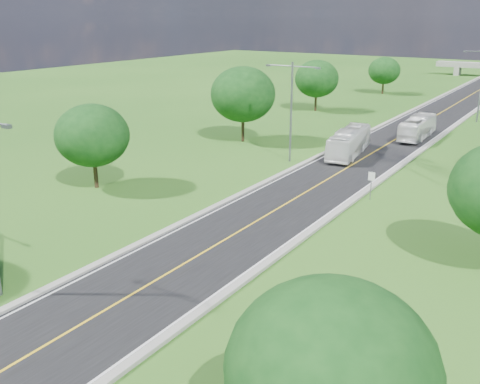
% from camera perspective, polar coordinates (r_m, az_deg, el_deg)
% --- Properties ---
extents(ground, '(260.00, 260.00, 0.00)m').
position_cam_1_polar(ground, '(66.74, 16.04, 5.25)').
color(ground, '#255417').
rests_on(ground, ground).
extents(road, '(8.00, 150.00, 0.06)m').
position_cam_1_polar(road, '(72.37, 17.52, 6.13)').
color(road, black).
rests_on(road, ground).
extents(curb_left, '(0.50, 150.00, 0.22)m').
position_cam_1_polar(curb_left, '(73.59, 14.34, 6.66)').
color(curb_left, gray).
rests_on(curb_left, ground).
extents(curb_right, '(0.50, 150.00, 0.22)m').
position_cam_1_polar(curb_right, '(71.36, 20.79, 5.68)').
color(curb_right, gray).
rests_on(curb_right, ground).
extents(speed_limit_sign, '(0.55, 0.09, 2.40)m').
position_cam_1_polar(speed_limit_sign, '(44.50, 13.83, 1.14)').
color(speed_limit_sign, slate).
rests_on(speed_limit_sign, ground).
extents(streetlight_mid_left, '(5.90, 0.25, 10.00)m').
position_cam_1_polar(streetlight_mid_left, '(54.19, 5.50, 9.36)').
color(streetlight_mid_left, slate).
rests_on(streetlight_mid_left, ground).
extents(tree_lb, '(6.30, 6.30, 7.33)m').
position_cam_1_polar(tree_lb, '(47.31, -15.49, 5.84)').
color(tree_lb, black).
rests_on(tree_lb, ground).
extents(tree_lc, '(7.56, 7.56, 8.79)m').
position_cam_1_polar(tree_lc, '(63.02, 0.31, 10.38)').
color(tree_lc, black).
rests_on(tree_lc, ground).
extents(tree_ld, '(6.72, 6.72, 7.82)m').
position_cam_1_polar(tree_ld, '(84.92, 8.19, 11.87)').
color(tree_ld, black).
rests_on(tree_ld, ground).
extents(tree_le, '(5.88, 5.88, 6.84)m').
position_cam_1_polar(tree_le, '(106.26, 15.13, 12.39)').
color(tree_le, black).
rests_on(tree_le, ground).
extents(tree_ra, '(6.30, 6.30, 7.33)m').
position_cam_1_polar(tree_ra, '(16.52, 9.70, -18.24)').
color(tree_ra, black).
rests_on(tree_ra, ground).
extents(bus_outbound, '(2.48, 9.65, 2.67)m').
position_cam_1_polar(bus_outbound, '(68.51, 18.41, 6.55)').
color(bus_outbound, white).
rests_on(bus_outbound, road).
extents(bus_inbound, '(3.80, 10.37, 2.82)m').
position_cam_1_polar(bus_inbound, '(58.26, 11.56, 5.23)').
color(bus_inbound, white).
rests_on(bus_inbound, road).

